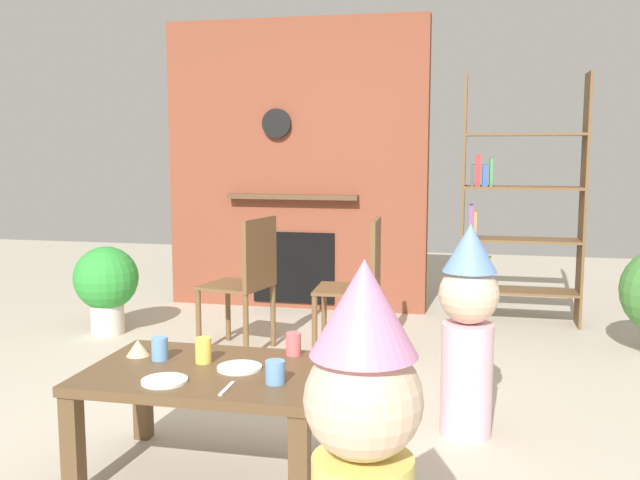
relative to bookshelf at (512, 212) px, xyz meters
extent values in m
plane|color=#BCB29E|center=(-1.22, -2.40, -0.86)|extent=(12.00, 12.00, 0.00)
cube|color=brown|center=(-1.75, 0.20, 0.34)|extent=(2.20, 0.18, 2.40)
cube|color=black|center=(-1.75, 0.10, -0.51)|extent=(0.70, 0.02, 0.60)
cube|color=brown|center=(-1.75, 0.06, 0.09)|extent=(1.10, 0.10, 0.04)
cylinder|color=black|center=(-1.88, 0.08, 0.69)|extent=(0.24, 0.04, 0.24)
cube|color=brown|center=(-0.36, 0.00, 0.09)|extent=(0.02, 0.28, 1.90)
cube|color=brown|center=(0.52, 0.00, 0.09)|extent=(0.02, 0.28, 1.90)
cube|color=brown|center=(0.08, 0.00, -0.61)|extent=(0.86, 0.28, 0.02)
cube|color=brown|center=(0.08, 0.00, -0.21)|extent=(0.86, 0.28, 0.02)
cube|color=brown|center=(0.08, 0.00, 0.19)|extent=(0.86, 0.28, 0.02)
cube|color=brown|center=(0.08, 0.00, 0.59)|extent=(0.86, 0.28, 0.02)
cube|color=#B23333|center=(-0.30, 0.00, -0.48)|extent=(0.04, 0.20, 0.24)
cube|color=#3359A5|center=(-0.24, 0.00, -0.51)|extent=(0.03, 0.20, 0.18)
cube|color=#3F8C4C|center=(-0.20, 0.00, -0.49)|extent=(0.02, 0.20, 0.22)
cube|color=gold|center=(-0.16, 0.00, -0.48)|extent=(0.04, 0.20, 0.24)
cube|color=#8C4C99|center=(-0.30, 0.00, -0.08)|extent=(0.03, 0.20, 0.25)
cube|color=#D87F3F|center=(-0.27, 0.00, -0.10)|extent=(0.02, 0.20, 0.21)
cube|color=#4C4C51|center=(-0.30, 0.00, 0.28)|extent=(0.03, 0.20, 0.16)
cube|color=#B23333|center=(-0.26, 0.00, 0.31)|extent=(0.04, 0.20, 0.24)
cube|color=#3359A5|center=(-0.20, 0.00, 0.28)|extent=(0.04, 0.20, 0.16)
cube|color=#3F8C4C|center=(-0.16, 0.00, 0.30)|extent=(0.02, 0.20, 0.21)
cube|color=brown|center=(-1.32, -2.94, -0.43)|extent=(0.99, 0.68, 0.04)
cube|color=brown|center=(-1.77, -3.23, -0.66)|extent=(0.07, 0.07, 0.42)
cube|color=brown|center=(-0.87, -3.23, -0.66)|extent=(0.07, 0.07, 0.42)
cube|color=brown|center=(-1.77, -2.65, -0.66)|extent=(0.07, 0.07, 0.42)
cube|color=brown|center=(-0.87, -2.65, -0.66)|extent=(0.07, 0.07, 0.42)
cylinder|color=#669EE0|center=(-1.57, -2.87, -0.36)|extent=(0.07, 0.07, 0.10)
cylinder|color=#E5666B|center=(-1.03, -2.68, -0.36)|extent=(0.07, 0.07, 0.10)
cylinder|color=#F2CC4C|center=(-1.37, -2.87, -0.35)|extent=(0.07, 0.07, 0.11)
cylinder|color=#669EE0|center=(-1.01, -3.06, -0.36)|extent=(0.08, 0.08, 0.09)
cylinder|color=white|center=(-1.43, -3.13, -0.40)|extent=(0.18, 0.18, 0.01)
cylinder|color=white|center=(-1.20, -2.92, -0.40)|extent=(0.18, 0.18, 0.01)
cone|color=#EAC68C|center=(-1.69, -2.83, -0.37)|extent=(0.10, 0.10, 0.07)
cube|color=silver|center=(-1.17, -3.16, -0.40)|extent=(0.02, 0.15, 0.01)
sphere|color=beige|center=(-0.54, -3.89, -0.14)|extent=(0.30, 0.30, 0.30)
cone|color=pink|center=(-0.54, -3.89, 0.10)|extent=(0.27, 0.27, 0.24)
cylinder|color=#EAB2C6|center=(-0.30, -2.28, -0.60)|extent=(0.24, 0.24, 0.54)
sphere|color=beige|center=(-0.30, -2.28, -0.19)|extent=(0.28, 0.28, 0.28)
cone|color=#668CE5|center=(-0.30, -2.28, 0.03)|extent=(0.25, 0.25, 0.22)
cube|color=brown|center=(-1.82, -1.18, -0.42)|extent=(0.48, 0.48, 0.02)
cube|color=brown|center=(-1.64, -1.22, -0.19)|extent=(0.12, 0.40, 0.45)
cylinder|color=brown|center=(-1.95, -0.96, -0.65)|extent=(0.04, 0.04, 0.43)
cylinder|color=brown|center=(-2.03, -1.31, -0.65)|extent=(0.04, 0.04, 0.43)
cylinder|color=brown|center=(-1.60, -1.04, -0.65)|extent=(0.04, 0.04, 0.43)
cylinder|color=brown|center=(-1.68, -1.39, -0.65)|extent=(0.04, 0.04, 0.43)
cube|color=brown|center=(-1.07, -1.14, -0.42)|extent=(0.42, 0.42, 0.02)
cube|color=brown|center=(-0.89, -1.13, -0.19)|extent=(0.05, 0.40, 0.45)
cylinder|color=brown|center=(-1.26, -0.97, -0.65)|extent=(0.04, 0.04, 0.43)
cylinder|color=brown|center=(-1.25, -1.33, -0.65)|extent=(0.04, 0.04, 0.43)
cylinder|color=brown|center=(-0.90, -0.95, -0.65)|extent=(0.04, 0.04, 0.43)
cylinder|color=brown|center=(-0.89, -1.31, -0.65)|extent=(0.04, 0.04, 0.43)
cylinder|color=beige|center=(-2.88, -0.98, -0.76)|extent=(0.24, 0.24, 0.22)
sphere|color=green|center=(-2.88, -0.98, -0.45)|extent=(0.46, 0.46, 0.46)
camera|label=1|loc=(-0.29, -5.54, 0.48)|focal=39.45mm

